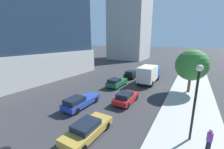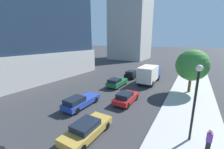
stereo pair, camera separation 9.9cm
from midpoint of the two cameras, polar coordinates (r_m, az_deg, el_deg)
sidewalk at (r=17.45m, az=28.95°, el=-12.57°), size 5.39×120.00×0.15m
construction_building at (r=60.78m, az=7.65°, el=20.78°), size 14.67×23.08×34.83m
street_lamp at (r=11.23m, az=31.01°, el=-6.24°), size 0.44×0.44×5.56m
street_tree at (r=22.27m, az=29.72°, el=3.27°), size 4.26×4.26×5.98m
car_green at (r=22.91m, az=2.03°, el=-3.12°), size 1.87×4.21×1.43m
car_red at (r=17.06m, az=5.83°, el=-9.19°), size 1.78×4.02×1.37m
car_blue at (r=16.35m, az=-12.56°, el=-10.54°), size 1.76×4.69×1.37m
car_black at (r=28.80m, az=8.37°, el=0.23°), size 1.84×4.71×1.51m
car_gold at (r=11.73m, az=-9.78°, el=-20.85°), size 1.80×4.46×1.30m
box_truck at (r=25.47m, az=14.93°, el=0.47°), size 2.43×6.68×3.05m
pedestrian_purple_shirt at (r=11.77m, az=34.73°, el=-21.21°), size 0.34×0.34×1.64m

